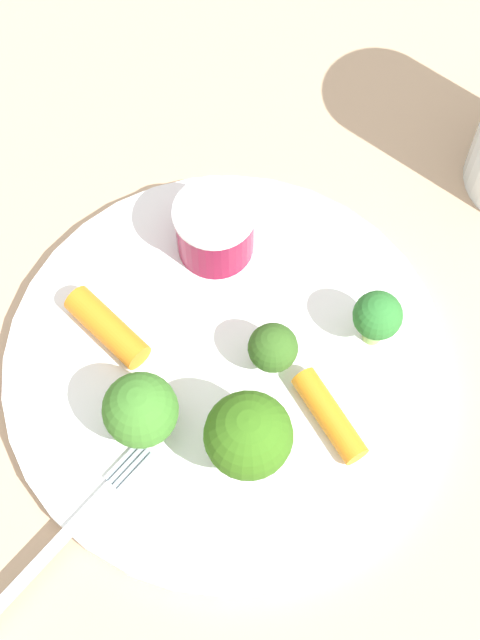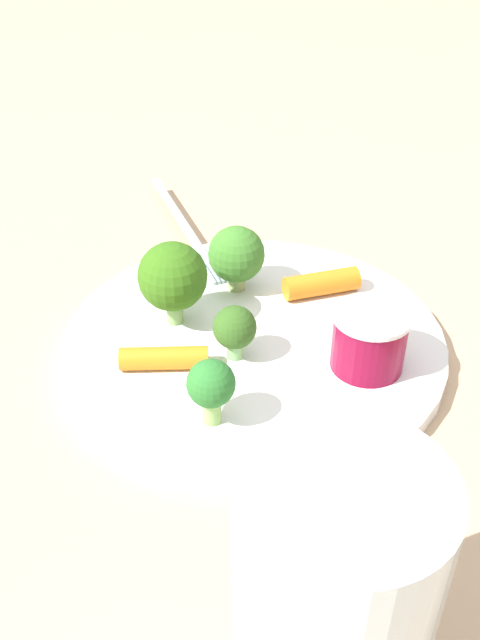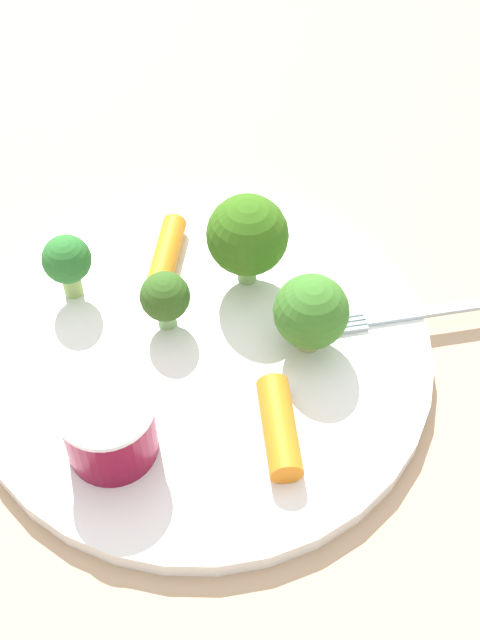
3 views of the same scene
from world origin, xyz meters
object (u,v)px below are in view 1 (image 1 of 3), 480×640
Objects in this scene: plate at (226,368)px; broccoli_floret_0 at (140,410)px; sauce_cup at (215,229)px; fork at (27,576)px; broccoli_floret_1 at (273,349)px; broccoli_floret_3 at (377,317)px; carrot_stick_1 at (107,327)px; broccoli_floret_2 at (248,436)px; carrot_stick_0 at (329,416)px.

broccoli_floret_0 is at bearing 109.59° from plate.
sauce_cup reaches higher than fork.
broccoli_floret_3 reaches higher than broccoli_floret_1.
sauce_cup is at bearing -47.03° from fork.
carrot_stick_1 is (-0.03, 0.08, -0.01)m from sauce_cup.
broccoli_floret_0 is at bearing 97.20° from broccoli_floret_1.
broccoli_floret_2 reaches higher than sauce_cup.
sauce_cup is 0.98× the size of broccoli_floret_0.
plate is 4.59× the size of carrot_stick_0.
carrot_stick_0 is at bearing 131.05° from broccoli_floret_3.
broccoli_floret_0 is 0.11m from carrot_stick_0.
carrot_stick_1 is (0.04, 0.06, 0.01)m from plate.
plate is at bearing -8.67° from broccoli_floret_2.
sauce_cup reaches higher than broccoli_floret_1.
carrot_stick_0 is (0.00, -0.05, -0.03)m from broccoli_floret_2.
broccoli_floret_3 is at bearing -111.84° from carrot_stick_1.
broccoli_floret_1 is at bearing -35.27° from broccoli_floret_2.
fork is at bearing 105.10° from broccoli_floret_3.
broccoli_floret_3 is 0.16m from carrot_stick_1.
plate is 0.08m from sauce_cup.
fork is at bearing 98.23° from broccoli_floret_2.
broccoli_floret_0 reaches higher than plate.
fork is (-0.02, 0.13, -0.04)m from broccoli_floret_2.
carrot_stick_1 reaches higher than fork.
sauce_cup reaches higher than carrot_stick_0.
carrot_stick_0 is at bearing -158.40° from broccoli_floret_1.
carrot_stick_0 is (-0.04, 0.04, -0.02)m from broccoli_floret_3.
broccoli_floret_0 is at bearing -178.98° from carrot_stick_1.
broccoli_floret_3 is at bearing -48.95° from carrot_stick_0.
fork is at bearing 118.31° from plate.
plate is 6.83× the size of broccoli_floret_1.
sauce_cup is at bearing -39.27° from broccoli_floret_0.
plate is at bearing -61.69° from fork.
fork reaches higher than plate.
broccoli_floret_2 reaches higher than broccoli_floret_0.
broccoli_floret_3 is at bearing -144.66° from sauce_cup.
broccoli_floret_2 is 1.09× the size of carrot_stick_1.
broccoli_floret_1 reaches higher than plate.
broccoli_floret_2 is 0.10m from broccoli_floret_3.
broccoli_floret_1 is 0.06m from broccoli_floret_3.
broccoli_floret_1 is 0.67× the size of carrot_stick_0.
carrot_stick_1 reaches higher than plate.
plate is 6.03× the size of broccoli_floret_3.
broccoli_floret_0 is at bearing 52.55° from broccoli_floret_2.
broccoli_floret_2 is at bearing 171.33° from plate.
fork is (-0.02, 0.18, -0.01)m from carrot_stick_0.
broccoli_floret_1 reaches higher than carrot_stick_0.
broccoli_floret_2 reaches higher than broccoli_floret_3.
broccoli_floret_0 reaches higher than broccoli_floret_1.
broccoli_floret_1 is 0.88× the size of broccoli_floret_3.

